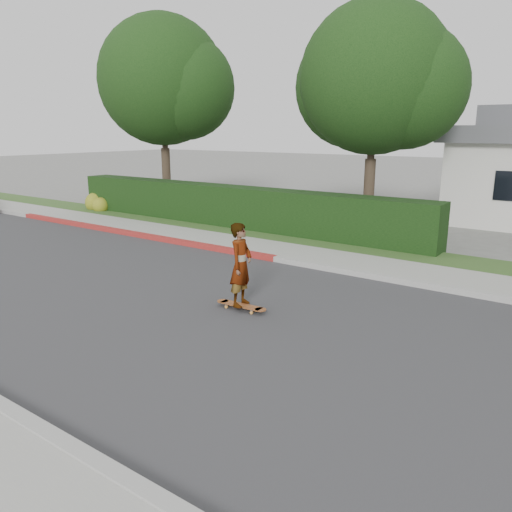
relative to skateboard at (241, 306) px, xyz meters
The scene contains 12 objects.
ground 2.59m from the skateboard, 167.14° to the right, with size 120.00×120.00×0.00m, color slate.
road 2.59m from the skateboard, 167.14° to the right, with size 60.00×8.00×0.01m, color #2D2D30.
curb_far 4.33m from the skateboard, 125.59° to the left, with size 60.00×0.20×0.15m, color #9E9E99.
curb_red_section 8.31m from the skateboard, 154.90° to the left, with size 12.00×0.21×0.15m, color maroon.
sidewalk_far 5.09m from the skateboard, 119.68° to the left, with size 60.00×1.60×0.12m, color gray.
planting_strip 6.53m from the skateboard, 112.72° to the left, with size 60.00×1.60×0.10m, color #2D4C1E.
hedge 8.65m from the skateboard, 129.81° to the left, with size 15.00×1.00×1.50m, color black.
flowering_shrub 13.96m from the skateboard, 153.82° to the left, with size 1.40×1.00×0.90m.
tree_left 13.90m from the skateboard, 141.05° to the left, with size 5.99×5.21×8.00m.
tree_center 9.92m from the skateboard, 96.86° to the left, with size 5.66×4.84×7.44m.
skateboard is the anchor object (origin of this frame).
skateboarder 0.83m from the skateboard, behind, with size 0.59×0.39×1.63m, color white.
Camera 1 is at (8.13, -6.77, 3.44)m, focal length 35.00 mm.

